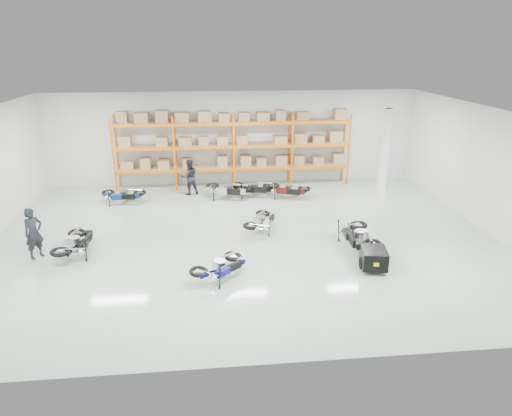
{
  "coord_description": "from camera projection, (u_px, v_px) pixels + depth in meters",
  "views": [
    {
      "loc": [
        -1.13,
        -15.2,
        6.7
      ],
      "look_at": [
        0.44,
        0.05,
        1.1
      ],
      "focal_mm": 32.0,
      "sensor_mm": 36.0,
      "label": 1
    }
  ],
  "objects": [
    {
      "name": "moto_blue_centre",
      "position": [
        221.0,
        263.0,
        13.55
      ],
      "size": [
        1.78,
        1.7,
        1.07
      ],
      "primitive_type": null,
      "rotation": [
        0.0,
        -0.09,
        2.29
      ],
      "color": "#090749",
      "rests_on": "ground"
    },
    {
      "name": "moto_silver_left",
      "position": [
        262.0,
        218.0,
        17.04
      ],
      "size": [
        1.45,
        1.84,
        1.07
      ],
      "primitive_type": null,
      "rotation": [
        0.0,
        -0.09,
        2.69
      ],
      "color": "silver",
      "rests_on": "ground"
    },
    {
      "name": "structural_column",
      "position": [
        383.0,
        170.0,
        16.8
      ],
      "size": [
        0.25,
        0.25,
        4.5
      ],
      "primitive_type": "cube",
      "color": "white",
      "rests_on": "ground"
    },
    {
      "name": "moto_touring_right",
      "position": [
        358.0,
        232.0,
        15.58
      ],
      "size": [
        1.03,
        1.97,
        1.25
      ],
      "primitive_type": null,
      "rotation": [
        0.0,
        -0.09,
        -0.04
      ],
      "color": "black",
      "rests_on": "ground"
    },
    {
      "name": "person_back",
      "position": [
        189.0,
        177.0,
        21.02
      ],
      "size": [
        0.96,
        0.84,
        1.66
      ],
      "primitive_type": "imported",
      "rotation": [
        0.0,
        0.0,
        3.44
      ],
      "color": "black",
      "rests_on": "ground"
    },
    {
      "name": "moto_back_d",
      "position": [
        288.0,
        187.0,
        20.63
      ],
      "size": [
        1.92,
        1.45,
        1.11
      ],
      "primitive_type": null,
      "rotation": [
        0.0,
        -0.09,
        1.18
      ],
      "color": "#420F0D",
      "rests_on": "ground"
    },
    {
      "name": "moto_back_a",
      "position": [
        122.0,
        192.0,
        19.93
      ],
      "size": [
        1.76,
        1.01,
        1.09
      ],
      "primitive_type": null,
      "rotation": [
        0.0,
        -0.09,
        1.46
      ],
      "color": "navy",
      "rests_on": "ground"
    },
    {
      "name": "moto_back_b",
      "position": [
        227.0,
        186.0,
        20.54
      ],
      "size": [
        2.02,
        1.39,
        1.19
      ],
      "primitive_type": null,
      "rotation": [
        0.0,
        -0.09,
        1.29
      ],
      "color": "#A7ABB1",
      "rests_on": "ground"
    },
    {
      "name": "moto_back_c",
      "position": [
        253.0,
        185.0,
        20.86
      ],
      "size": [
        1.87,
        1.16,
        1.13
      ],
      "primitive_type": null,
      "rotation": [
        0.0,
        -0.09,
        1.39
      ],
      "color": "black",
      "rests_on": "ground"
    },
    {
      "name": "trailer",
      "position": [
        374.0,
        258.0,
        14.15
      ],
      "size": [
        0.92,
        1.64,
        0.67
      ],
      "rotation": [
        0.0,
        0.0,
        -0.18
      ],
      "color": "black",
      "rests_on": "ground"
    },
    {
      "name": "moto_black_far_left",
      "position": [
        75.0,
        239.0,
        15.06
      ],
      "size": [
        1.07,
        1.9,
        1.18
      ],
      "primitive_type": null,
      "rotation": [
        0.0,
        -0.09,
        3.05
      ],
      "color": "black",
      "rests_on": "ground"
    },
    {
      "name": "person_left",
      "position": [
        34.0,
        233.0,
        14.79
      ],
      "size": [
        0.72,
        0.74,
        1.71
      ],
      "primitive_type": "imported",
      "rotation": [
        0.0,
        0.0,
        0.85
      ],
      "color": "black",
      "rests_on": "ground"
    },
    {
      "name": "room",
      "position": [
        244.0,
        178.0,
        15.84
      ],
      "size": [
        18.0,
        18.0,
        18.0
      ],
      "color": "#A7BBAB",
      "rests_on": "ground"
    },
    {
      "name": "pallet_rack",
      "position": [
        233.0,
        140.0,
        21.86
      ],
      "size": [
        11.28,
        0.98,
        3.62
      ],
      "color": "orange",
      "rests_on": "ground"
    }
  ]
}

